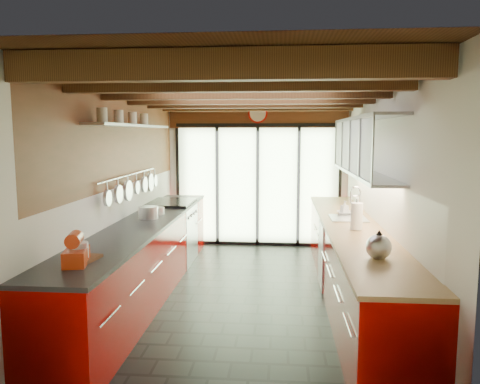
{
  "coord_description": "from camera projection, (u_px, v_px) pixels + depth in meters",
  "views": [
    {
      "loc": [
        0.41,
        -5.58,
        2.0
      ],
      "look_at": [
        -0.11,
        0.4,
        1.25
      ],
      "focal_mm": 35.0,
      "sensor_mm": 36.0,
      "label": 1
    }
  ],
  "objects": [
    {
      "name": "ceiling_beams",
      "position": [
        249.0,
        97.0,
        5.87
      ],
      "size": [
        3.14,
        5.06,
        4.9
      ],
      "color": "#593316",
      "rests_on": "ground"
    },
    {
      "name": "pot_small",
      "position": [
        156.0,
        211.0,
        6.31
      ],
      "size": [
        0.27,
        0.27,
        0.09
      ],
      "primitive_type": "cylinder",
      "rotation": [
        0.0,
        0.0,
        0.13
      ],
      "color": "silver",
      "rests_on": "left_counter"
    },
    {
      "name": "bowl",
      "position": [
        345.0,
        213.0,
        6.24
      ],
      "size": [
        0.22,
        0.22,
        0.05
      ],
      "primitive_type": "imported",
      "rotation": [
        0.0,
        0.0,
        -0.05
      ],
      "color": "silver",
      "rests_on": "right_counter"
    },
    {
      "name": "glass_door",
      "position": [
        258.0,
        153.0,
        8.26
      ],
      "size": [
        2.95,
        0.1,
        2.9
      ],
      "color": "#C6EAAD",
      "rests_on": "ground"
    },
    {
      "name": "sink_assembly",
      "position": [
        349.0,
        216.0,
        5.96
      ],
      "size": [
        0.45,
        0.52,
        0.43
      ],
      "color": "silver",
      "rests_on": "right_counter"
    },
    {
      "name": "cutting_board",
      "position": [
        83.0,
        259.0,
        4.01
      ],
      "size": [
        0.25,
        0.32,
        0.03
      ],
      "primitive_type": "cube",
      "rotation": [
        0.0,
        0.0,
        -0.14
      ],
      "color": "brown",
      "rests_on": "left_counter"
    },
    {
      "name": "room_shell",
      "position": [
        246.0,
        163.0,
        5.59
      ],
      "size": [
        5.5,
        5.5,
        5.5
      ],
      "color": "silver",
      "rests_on": "ground"
    },
    {
      "name": "soap_bottle",
      "position": [
        345.0,
        208.0,
        6.26
      ],
      "size": [
        0.11,
        0.11,
        0.19
      ],
      "primitive_type": "imported",
      "rotation": [
        0.0,
        0.0,
        0.39
      ],
      "color": "silver",
      "rests_on": "right_counter"
    },
    {
      "name": "left_wall_fixtures",
      "position": [
        134.0,
        151.0,
        6.0
      ],
      "size": [
        0.28,
        2.6,
        0.96
      ],
      "color": "silver",
      "rests_on": "ground"
    },
    {
      "name": "stand_mixer",
      "position": [
        76.0,
        251.0,
        3.87
      ],
      "size": [
        0.24,
        0.34,
        0.28
      ],
      "color": "red",
      "rests_on": "left_counter"
    },
    {
      "name": "range_stove",
      "position": [
        172.0,
        232.0,
        7.29
      ],
      "size": [
        0.66,
        0.9,
        0.97
      ],
      "color": "silver",
      "rests_on": "ground"
    },
    {
      "name": "ground",
      "position": [
        246.0,
        296.0,
        5.8
      ],
      "size": [
        5.5,
        5.5,
        0.0
      ],
      "primitive_type": "plane",
      "color": "black",
      "rests_on": "ground"
    },
    {
      "name": "kettle",
      "position": [
        379.0,
        245.0,
        4.07
      ],
      "size": [
        0.28,
        0.3,
        0.26
      ],
      "color": "silver",
      "rests_on": "right_counter"
    },
    {
      "name": "left_counter",
      "position": [
        145.0,
        257.0,
        5.85
      ],
      "size": [
        0.68,
        5.0,
        0.92
      ],
      "color": "#9A0400",
      "rests_on": "ground"
    },
    {
      "name": "upper_cabinets_right",
      "position": [
        364.0,
        146.0,
        5.74
      ],
      "size": [
        0.34,
        3.0,
        3.0
      ],
      "color": "silver",
      "rests_on": "ground"
    },
    {
      "name": "right_counter",
      "position": [
        351.0,
        262.0,
        5.63
      ],
      "size": [
        0.68,
        5.0,
        0.92
      ],
      "color": "#9A0400",
      "rests_on": "ground"
    },
    {
      "name": "paper_towel",
      "position": [
        357.0,
        217.0,
        5.27
      ],
      "size": [
        0.16,
        0.16,
        0.36
      ],
      "color": "white",
      "rests_on": "right_counter"
    },
    {
      "name": "pot_large",
      "position": [
        148.0,
        213.0,
        5.97
      ],
      "size": [
        0.31,
        0.31,
        0.16
      ],
      "primitive_type": "cylinder",
      "rotation": [
        0.0,
        0.0,
        0.32
      ],
      "color": "silver",
      "rests_on": "left_counter"
    }
  ]
}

